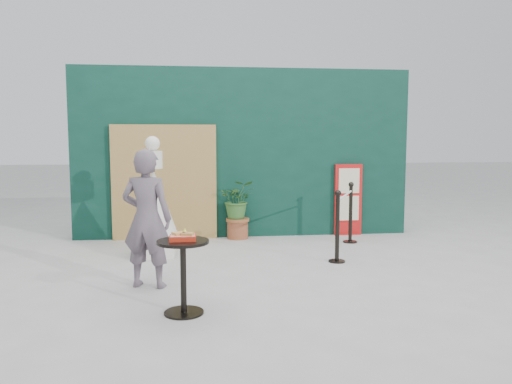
% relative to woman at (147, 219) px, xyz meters
% --- Properties ---
extents(ground, '(60.00, 60.00, 0.00)m').
position_rel_woman_xyz_m(ground, '(1.42, -0.08, -0.82)').
color(ground, '#ADAAA5').
rests_on(ground, ground).
extents(back_wall, '(6.00, 0.30, 3.00)m').
position_rel_woman_xyz_m(back_wall, '(1.42, 3.07, 0.68)').
color(back_wall, '#0A2E23').
rests_on(back_wall, ground).
extents(bamboo_fence, '(1.80, 0.08, 2.00)m').
position_rel_woman_xyz_m(bamboo_fence, '(0.02, 2.86, 0.18)').
color(bamboo_fence, tan).
rests_on(bamboo_fence, ground).
extents(woman, '(0.68, 0.54, 1.64)m').
position_rel_woman_xyz_m(woman, '(0.00, 0.00, 0.00)').
color(woman, '#62545F').
rests_on(woman, ground).
extents(menu_board, '(0.50, 0.07, 1.30)m').
position_rel_woman_xyz_m(menu_board, '(3.32, 2.87, -0.17)').
color(menu_board, red).
rests_on(menu_board, ground).
extents(statue, '(0.70, 0.70, 1.80)m').
position_rel_woman_xyz_m(statue, '(-0.06, 1.64, -0.09)').
color(statue, white).
rests_on(statue, ground).
extents(cafe_table, '(0.52, 0.52, 0.75)m').
position_rel_woman_xyz_m(cafe_table, '(0.45, -0.98, -0.32)').
color(cafe_table, black).
rests_on(cafe_table, ground).
extents(food_basket, '(0.26, 0.19, 0.11)m').
position_rel_woman_xyz_m(food_basket, '(0.45, -0.98, -0.03)').
color(food_basket, red).
rests_on(food_basket, cafe_table).
extents(planter, '(0.61, 0.53, 1.04)m').
position_rel_woman_xyz_m(planter, '(1.29, 2.78, -0.22)').
color(planter, brown).
rests_on(planter, ground).
extents(stanchion_barrier, '(0.84, 1.54, 1.03)m').
position_rel_woman_xyz_m(stanchion_barrier, '(2.87, 1.56, -0.33)').
color(stanchion_barrier, black).
rests_on(stanchion_barrier, ground).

